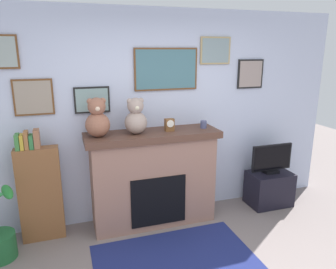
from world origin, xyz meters
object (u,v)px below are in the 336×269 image
object	(u,v)px
teddy_bear_tan	(136,118)
candle_jar	(204,124)
bookshelf	(40,191)
mantel_clock	(169,125)
tv_stand	(269,188)
television	(272,159)
fireplace	(153,177)
teddy_bear_brown	(97,119)

from	to	relation	value
teddy_bear_tan	candle_jar	bearing A→B (deg)	0.04
bookshelf	mantel_clock	size ratio (longest dim) A/B	8.77
bookshelf	mantel_clock	bearing A→B (deg)	-2.02
tv_stand	candle_jar	xyz separation A→B (m)	(-1.01, 0.05, 0.98)
television	mantel_clock	world-z (taller)	mantel_clock
candle_jar	teddy_bear_tan	size ratio (longest dim) A/B	0.23
fireplace	mantel_clock	bearing A→B (deg)	-5.36
bookshelf	tv_stand	bearing A→B (deg)	-1.93
candle_jar	teddy_bear_brown	size ratio (longest dim) A/B	0.21
television	teddy_bear_tan	distance (m)	1.99
fireplace	television	size ratio (longest dim) A/B	2.66
mantel_clock	teddy_bear_tan	xyz separation A→B (m)	(-0.41, 0.00, 0.11)
mantel_clock	teddy_bear_brown	bearing A→B (deg)	179.94
candle_jar	mantel_clock	xyz separation A→B (m)	(-0.45, -0.00, 0.03)
television	tv_stand	bearing A→B (deg)	90.00
tv_stand	teddy_bear_brown	xyz separation A→B (m)	(-2.30, 0.05, 1.14)
bookshelf	tv_stand	world-z (taller)	bookshelf
bookshelf	teddy_bear_brown	xyz separation A→B (m)	(0.67, -0.05, 0.79)
fireplace	candle_jar	xyz separation A→B (m)	(0.65, -0.02, 0.63)
fireplace	mantel_clock	world-z (taller)	mantel_clock
teddy_bear_brown	tv_stand	bearing A→B (deg)	-1.18
mantel_clock	television	bearing A→B (deg)	-1.89
television	candle_jar	xyz separation A→B (m)	(-1.01, 0.05, 0.55)
mantel_clock	teddy_bear_brown	size ratio (longest dim) A/B	0.33
tv_stand	mantel_clock	distance (m)	1.78
bookshelf	teddy_bear_tan	bearing A→B (deg)	-2.72
candle_jar	teddy_bear_tan	distance (m)	0.86
television	teddy_bear_tan	world-z (taller)	teddy_bear_tan
teddy_bear_brown	mantel_clock	bearing A→B (deg)	-0.06
candle_jar	teddy_bear_brown	xyz separation A→B (m)	(-1.29, -0.00, 0.15)
television	candle_jar	size ratio (longest dim) A/B	6.36
bookshelf	teddy_bear_brown	bearing A→B (deg)	-4.47
mantel_clock	tv_stand	bearing A→B (deg)	-1.83
bookshelf	tv_stand	xyz separation A→B (m)	(2.97, -0.10, -0.35)
fireplace	tv_stand	bearing A→B (deg)	-2.27
candle_jar	television	bearing A→B (deg)	-2.80
tv_stand	television	distance (m)	0.43
bookshelf	candle_jar	size ratio (longest dim) A/B	13.66
fireplace	television	world-z (taller)	fireplace
bookshelf	television	bearing A→B (deg)	-1.96
fireplace	television	distance (m)	1.66
teddy_bear_brown	bookshelf	bearing A→B (deg)	175.53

